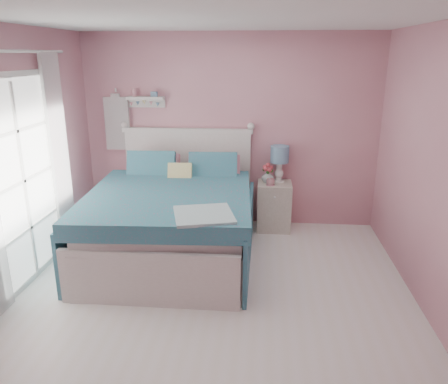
% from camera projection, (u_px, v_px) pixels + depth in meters
% --- Properties ---
extents(floor, '(4.50, 4.50, 0.00)m').
position_uv_depth(floor, '(211.00, 305.00, 4.22)').
color(floor, white).
rests_on(floor, ground).
extents(room_shell, '(4.50, 4.50, 4.50)m').
position_uv_depth(room_shell, '(209.00, 144.00, 3.74)').
color(room_shell, '#BF7987').
rests_on(room_shell, floor).
extents(bed, '(1.92, 2.36, 1.35)m').
position_uv_depth(bed, '(173.00, 220.00, 5.17)').
color(bed, silver).
rests_on(bed, floor).
extents(nightstand, '(0.45, 0.45, 0.66)m').
position_uv_depth(nightstand, '(274.00, 206.00, 5.96)').
color(nightstand, beige).
rests_on(nightstand, floor).
extents(table_lamp, '(0.25, 0.25, 0.49)m').
position_uv_depth(table_lamp, '(280.00, 157.00, 5.84)').
color(table_lamp, white).
rests_on(table_lamp, nightstand).
extents(vase, '(0.21, 0.21, 0.17)m').
position_uv_depth(vase, '(268.00, 176.00, 5.87)').
color(vase, silver).
rests_on(vase, nightstand).
extents(teacup, '(0.14, 0.14, 0.09)m').
position_uv_depth(teacup, '(271.00, 182.00, 5.76)').
color(teacup, pink).
rests_on(teacup, nightstand).
extents(roses, '(0.14, 0.11, 0.12)m').
position_uv_depth(roses, '(268.00, 168.00, 5.83)').
color(roses, '#D94A56').
rests_on(roses, vase).
extents(wall_shelf, '(0.50, 0.15, 0.25)m').
position_uv_depth(wall_shelf, '(146.00, 99.00, 5.87)').
color(wall_shelf, silver).
rests_on(wall_shelf, room_shell).
extents(hanging_dress, '(0.34, 0.03, 0.72)m').
position_uv_depth(hanging_dress, '(117.00, 124.00, 6.00)').
color(hanging_dress, white).
rests_on(hanging_dress, room_shell).
extents(french_door, '(0.04, 1.32, 2.16)m').
position_uv_depth(french_door, '(23.00, 182.00, 4.44)').
color(french_door, silver).
rests_on(french_door, floor).
extents(curtain_far, '(0.04, 0.40, 2.32)m').
position_uv_depth(curtain_far, '(59.00, 155.00, 5.11)').
color(curtain_far, white).
rests_on(curtain_far, floor).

